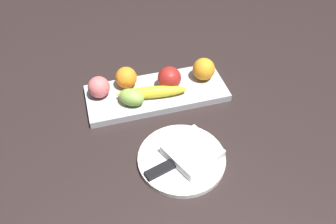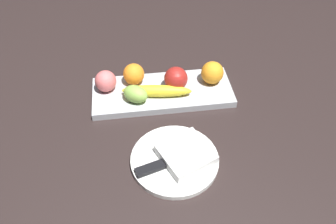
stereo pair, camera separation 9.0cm
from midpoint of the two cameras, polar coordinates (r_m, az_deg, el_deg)
name	(u,v)px [view 2 (the right image)]	position (r m, az deg, el deg)	size (l,w,h in m)	color
ground_plane	(149,92)	(1.03, -0.59, 3.18)	(2.40, 2.40, 0.00)	black
fruit_tray	(162,92)	(1.02, 1.62, 3.13)	(0.41, 0.16, 0.02)	#B6BBC1
apple	(176,79)	(1.00, 3.91, 5.42)	(0.07, 0.07, 0.07)	#A6241F
banana	(157,91)	(0.98, 0.75, 3.38)	(0.20, 0.03, 0.03)	yellow
orange_near_apple	(134,74)	(1.02, -3.15, 6.15)	(0.06, 0.06, 0.06)	orange
orange_near_banana	(212,72)	(1.03, 9.78, 6.41)	(0.07, 0.07, 0.07)	orange
peach	(106,81)	(1.00, -7.74, 4.96)	(0.06, 0.06, 0.06)	#E76D6C
grape_bunch	(136,94)	(0.96, -2.72, 2.86)	(0.07, 0.05, 0.05)	#8FBE4F
dinner_plate	(175,160)	(0.86, 4.14, -8.06)	(0.22, 0.22, 0.01)	white
folded_napkin	(186,154)	(0.84, 6.02, -7.07)	(0.11, 0.11, 0.02)	white
knife	(160,165)	(0.83, 1.76, -8.98)	(0.18, 0.07, 0.01)	silver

